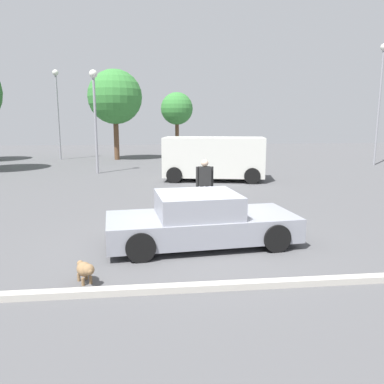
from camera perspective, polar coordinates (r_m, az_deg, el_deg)
The scene contains 11 objects.
ground_plane at distance 9.25m, azimuth 0.61°, elevation -7.77°, with size 80.00×80.00×0.00m, color #515154.
sedan_foreground at distance 9.09m, azimuth 1.28°, elevation -4.32°, with size 4.59×2.30×1.25m.
dog at distance 7.30m, azimuth -15.66°, elevation -11.08°, with size 0.42×0.59×0.43m.
van_white at distance 18.96m, azimuth 3.28°, elevation 5.22°, with size 5.18×3.05×2.13m.
pedestrian at distance 12.33m, azimuth 1.90°, elevation 1.71°, with size 0.57×0.24×1.70m.
parking_curb at distance 6.89m, azimuth 3.32°, elevation -13.88°, with size 9.25×0.20×0.12m, color #B7B2A8.
light_post_near at distance 22.07m, azimuth -14.35°, elevation 12.79°, with size 0.44×0.44×5.64m.
light_post_mid at distance 28.34m, azimuth 26.33°, elevation 13.95°, with size 0.44×0.44×7.75m.
light_post_far at distance 31.04m, azimuth -19.50°, elevation 12.88°, with size 0.44×0.44×6.65m.
tree_back_left at distance 32.99m, azimuth -2.27°, elevation 12.28°, with size 2.70×2.70×5.30m.
tree_far_right at distance 29.83m, azimuth -11.43°, elevation 13.72°, with size 4.02×4.02×6.70m.
Camera 1 is at (-1.10, -8.71, 2.90)m, focal length 35.73 mm.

